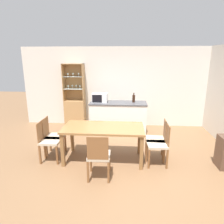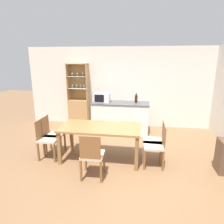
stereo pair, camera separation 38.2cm
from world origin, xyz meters
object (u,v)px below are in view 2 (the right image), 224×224
(dining_chair_side_left_far, at_px, (52,134))
(dining_table, at_px, (100,130))
(dining_chair_side_left_near, at_px, (47,139))
(microwave, at_px, (102,97))
(wine_bottle, at_px, (136,99))
(dining_chair_side_right_far, at_px, (155,141))
(dining_chair_head_near, at_px, (92,155))
(display_cabinet, at_px, (79,107))
(dining_chair_side_right_near, at_px, (156,145))

(dining_chair_side_left_far, bearing_deg, dining_table, 80.75)
(dining_chair_side_left_near, relative_size, microwave, 2.00)
(wine_bottle, bearing_deg, dining_chair_side_right_far, -73.66)
(dining_chair_head_near, xyz_separation_m, dining_chair_side_left_near, (-1.19, 0.62, 0.00))
(dining_chair_side_right_far, distance_m, dining_chair_head_near, 1.47)
(dining_chair_head_near, bearing_deg, display_cabinet, 109.83)
(dining_chair_head_near, relative_size, dining_chair_side_right_near, 1.00)
(dining_table, xyz_separation_m, dining_chair_side_right_near, (1.18, -0.13, -0.21))
(display_cabinet, height_order, dining_chair_side_left_near, display_cabinet)
(dining_chair_head_near, bearing_deg, microwave, 95.00)
(dining_chair_side_right_far, xyz_separation_m, dining_chair_side_right_near, (-0.00, -0.25, 0.00))
(dining_chair_side_left_near, height_order, dining_chair_side_left_far, same)
(dining_chair_side_right_near, bearing_deg, wine_bottle, 11.50)
(dining_chair_side_right_far, height_order, dining_chair_head_near, same)
(dining_chair_side_left_near, bearing_deg, dining_chair_side_left_far, 178.95)
(dining_chair_side_right_near, bearing_deg, microwave, 35.42)
(dining_chair_side_right_far, height_order, dining_chair_side_left_far, same)
(dining_chair_head_near, xyz_separation_m, dining_chair_side_right_near, (1.18, 0.62, 0.00))
(dining_chair_side_left_near, bearing_deg, dining_chair_side_right_far, 95.09)
(microwave, bearing_deg, dining_chair_side_left_far, -117.86)
(dining_table, height_order, wine_bottle, wine_bottle)
(dining_chair_side_left_near, height_order, dining_chair_side_right_near, same)
(dining_chair_head_near, distance_m, microwave, 2.61)
(display_cabinet, relative_size, dining_chair_head_near, 2.27)
(display_cabinet, relative_size, microwave, 4.55)
(dining_chair_head_near, distance_m, dining_chair_side_left_far, 1.47)
(dining_chair_head_near, distance_m, dining_chair_side_left_near, 1.34)
(dining_chair_side_left_near, bearing_deg, display_cabinet, 179.69)
(wine_bottle, bearing_deg, dining_table, -111.03)
(dining_chair_side_right_far, xyz_separation_m, wine_bottle, (-0.49, 1.68, 0.58))
(dining_chair_head_near, height_order, wine_bottle, wine_bottle)
(dining_table, relative_size, dining_chair_side_right_near, 1.94)
(dining_chair_side_right_far, distance_m, dining_chair_side_left_far, 2.37)
(dining_chair_side_left_far, bearing_deg, dining_chair_side_right_far, 86.80)
(dining_chair_side_right_far, relative_size, dining_chair_side_right_near, 1.00)
(dining_table, distance_m, dining_chair_head_near, 0.78)
(dining_chair_side_left_far, distance_m, wine_bottle, 2.58)
(dining_chair_side_right_far, bearing_deg, dining_chair_side_right_near, -177.30)
(dining_chair_side_right_far, relative_size, dining_chair_side_left_far, 1.00)
(dining_table, height_order, dining_chair_side_left_near, dining_chair_side_left_near)
(display_cabinet, relative_size, dining_chair_side_left_far, 2.27)
(dining_chair_head_near, bearing_deg, dining_table, 88.01)
(display_cabinet, height_order, microwave, display_cabinet)
(dining_table, bearing_deg, dining_chair_head_near, -89.87)
(dining_chair_head_near, bearing_deg, dining_chair_side_right_far, 34.26)
(dining_table, bearing_deg, display_cabinet, 118.12)
(microwave, bearing_deg, dining_table, -80.01)
(dining_chair_side_left_far, bearing_deg, display_cabinet, 177.60)
(dining_chair_side_right_far, bearing_deg, microwave, 44.94)
(display_cabinet, bearing_deg, dining_table, -61.88)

